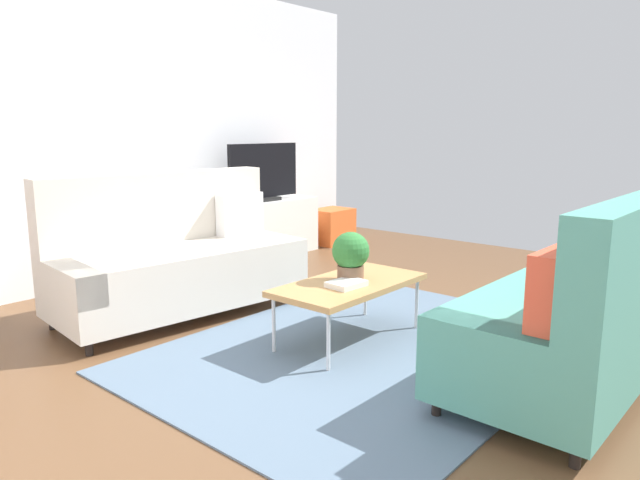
# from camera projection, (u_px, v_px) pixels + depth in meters

# --- Properties ---
(ground_plane) EXTENTS (7.68, 7.68, 0.00)m
(ground_plane) POSITION_uv_depth(u_px,v_px,m) (352.00, 343.00, 3.97)
(ground_plane) COLOR brown
(wall_far) EXTENTS (6.40, 0.12, 2.90)m
(wall_far) POSITION_uv_depth(u_px,v_px,m) (118.00, 128.00, 5.48)
(wall_far) COLOR silver
(wall_far) RESTS_ON ground_plane
(area_rug) EXTENTS (2.90, 2.20, 0.01)m
(area_rug) POSITION_uv_depth(u_px,v_px,m) (368.00, 349.00, 3.85)
(area_rug) COLOR slate
(area_rug) RESTS_ON ground_plane
(couch_beige) EXTENTS (1.98, 1.05, 1.10)m
(couch_beige) POSITION_uv_depth(u_px,v_px,m) (177.00, 258.00, 4.56)
(couch_beige) COLOR beige
(couch_beige) RESTS_ON ground_plane
(couch_green) EXTENTS (1.91, 0.86, 1.10)m
(couch_green) POSITION_uv_depth(u_px,v_px,m) (582.00, 311.00, 3.24)
(couch_green) COLOR teal
(couch_green) RESTS_ON ground_plane
(coffee_table) EXTENTS (1.10, 0.56, 0.42)m
(coffee_table) POSITION_uv_depth(u_px,v_px,m) (350.00, 286.00, 3.94)
(coffee_table) COLOR #B7844C
(coffee_table) RESTS_ON ground_plane
(tv_console) EXTENTS (1.40, 0.44, 0.64)m
(tv_console) POSITION_uv_depth(u_px,v_px,m) (263.00, 229.00, 6.63)
(tv_console) COLOR silver
(tv_console) RESTS_ON ground_plane
(tv) EXTENTS (1.00, 0.20, 0.64)m
(tv) POSITION_uv_depth(u_px,v_px,m) (264.00, 173.00, 6.49)
(tv) COLOR black
(tv) RESTS_ON tv_console
(storage_trunk) EXTENTS (0.52, 0.40, 0.44)m
(storage_trunk) POSITION_uv_depth(u_px,v_px,m) (331.00, 226.00, 7.40)
(storage_trunk) COLOR orange
(storage_trunk) RESTS_ON ground_plane
(potted_plant) EXTENTS (0.26, 0.26, 0.33)m
(potted_plant) POSITION_uv_depth(u_px,v_px,m) (351.00, 254.00, 3.95)
(potted_plant) COLOR brown
(potted_plant) RESTS_ON coffee_table
(table_book_0) EXTENTS (0.25, 0.20, 0.04)m
(table_book_0) POSITION_uv_depth(u_px,v_px,m) (346.00, 284.00, 3.82)
(table_book_0) COLOR silver
(table_book_0) RESTS_ON coffee_table
(vase_0) EXTENTS (0.10, 0.10, 0.18)m
(vase_0) POSITION_uv_depth(u_px,v_px,m) (220.00, 197.00, 6.15)
(vase_0) COLOR #33B29E
(vase_0) RESTS_ON tv_console
(vase_1) EXTENTS (0.09, 0.09, 0.18)m
(vase_1) POSITION_uv_depth(u_px,v_px,m) (231.00, 196.00, 6.27)
(vase_1) COLOR silver
(vase_1) RESTS_ON tv_console
(bottle_0) EXTENTS (0.04, 0.04, 0.16)m
(bottle_0) POSITION_uv_depth(u_px,v_px,m) (247.00, 196.00, 6.32)
(bottle_0) COLOR silver
(bottle_0) RESTS_ON tv_console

